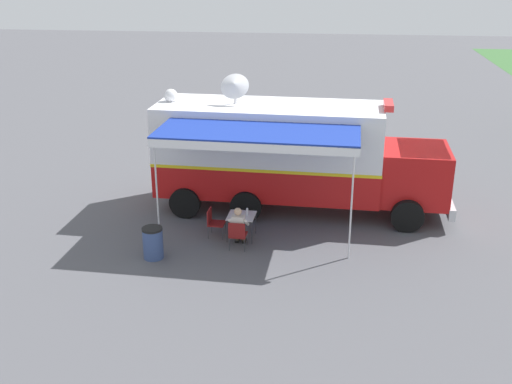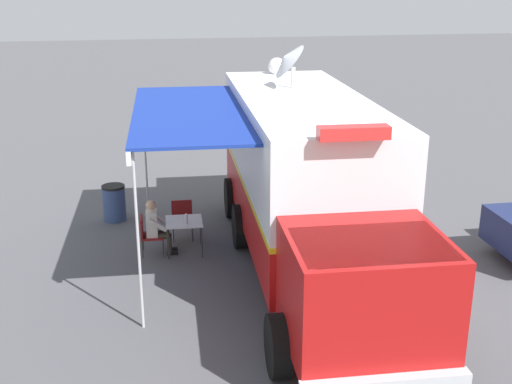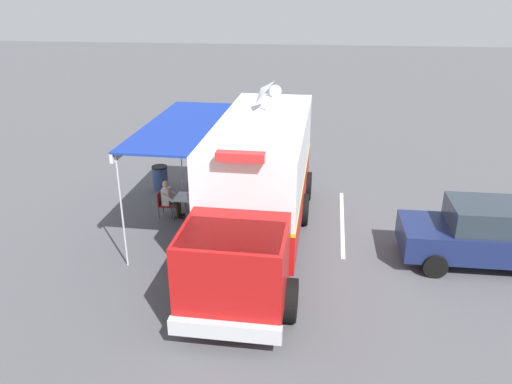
# 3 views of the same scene
# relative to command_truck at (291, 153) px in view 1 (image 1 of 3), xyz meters

# --- Properties ---
(ground_plane) EXTENTS (100.00, 100.00, 0.00)m
(ground_plane) POSITION_rel_command_truck_xyz_m (-0.06, -0.75, -1.94)
(ground_plane) COLOR #515156
(lot_stripe) EXTENTS (0.29, 4.80, 0.01)m
(lot_stripe) POSITION_rel_command_truck_xyz_m (-2.59, -1.50, -1.94)
(lot_stripe) COLOR silver
(lot_stripe) RESTS_ON ground
(command_truck) EXTENTS (5.06, 9.57, 4.53)m
(command_truck) POSITION_rel_command_truck_xyz_m (0.00, 0.00, 0.00)
(command_truck) COLOR #B71414
(command_truck) RESTS_ON ground
(folding_table) EXTENTS (0.83, 0.83, 0.73)m
(folding_table) POSITION_rel_command_truck_xyz_m (2.43, -1.29, -1.27)
(folding_table) COLOR silver
(folding_table) RESTS_ON ground
(water_bottle) EXTENTS (0.07, 0.07, 0.22)m
(water_bottle) POSITION_rel_command_truck_xyz_m (2.39, -1.13, -1.11)
(water_bottle) COLOR silver
(water_bottle) RESTS_ON folding_table
(folding_chair_at_table) EXTENTS (0.50, 0.50, 0.87)m
(folding_chair_at_table) POSITION_rel_command_truck_xyz_m (3.23, -1.29, -1.43)
(folding_chair_at_table) COLOR maroon
(folding_chair_at_table) RESTS_ON ground
(folding_chair_beside_table) EXTENTS (0.50, 0.50, 0.87)m
(folding_chair_beside_table) POSITION_rel_command_truck_xyz_m (2.42, -2.14, -1.43)
(folding_chair_beside_table) COLOR maroon
(folding_chair_beside_table) RESTS_ON ground
(seated_responder) EXTENTS (0.67, 0.57, 1.25)m
(seated_responder) POSITION_rel_command_truck_xyz_m (3.04, -1.29, -1.29)
(seated_responder) COLOR silver
(seated_responder) RESTS_ON ground
(trash_bin) EXTENTS (0.57, 0.57, 0.91)m
(trash_bin) POSITION_rel_command_truck_xyz_m (4.02, -3.55, -1.49)
(trash_bin) COLOR #384C7F
(trash_bin) RESTS_ON ground
(car_behind_truck) EXTENTS (4.22, 2.05, 1.76)m
(car_behind_truck) POSITION_rel_command_truck_xyz_m (-6.17, 0.66, -1.06)
(car_behind_truck) COLOR navy
(car_behind_truck) RESTS_ON ground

